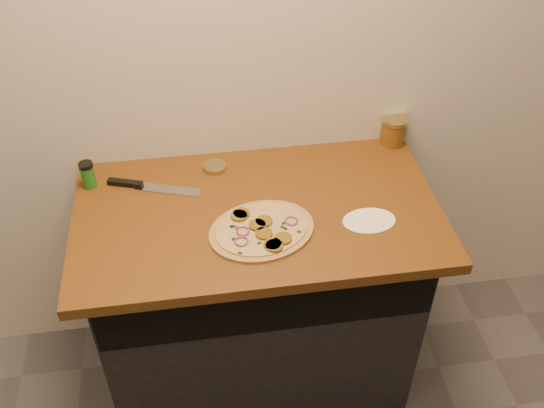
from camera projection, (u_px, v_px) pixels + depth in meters
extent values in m
cube|color=beige|center=(242.00, 36.00, 1.94)|extent=(4.00, 0.02, 2.70)
cube|color=black|center=(258.00, 296.00, 2.31)|extent=(1.10, 0.60, 0.86)
cube|color=brown|center=(257.00, 213.00, 2.00)|extent=(1.20, 0.70, 0.04)
cylinder|color=tan|center=(262.00, 230.00, 1.90)|extent=(0.41, 0.41, 0.01)
cylinder|color=beige|center=(262.00, 229.00, 1.89)|extent=(0.36, 0.36, 0.00)
cylinder|color=brown|center=(242.00, 213.00, 1.94)|extent=(0.05, 0.05, 0.01)
cylinder|color=brown|center=(239.00, 216.00, 1.93)|extent=(0.05, 0.05, 0.01)
cylinder|color=brown|center=(283.00, 238.00, 1.85)|extent=(0.05, 0.05, 0.01)
cylinder|color=brown|center=(274.00, 246.00, 1.83)|extent=(0.05, 0.05, 0.01)
cylinder|color=brown|center=(264.00, 233.00, 1.87)|extent=(0.05, 0.05, 0.01)
cylinder|color=brown|center=(257.00, 225.00, 1.90)|extent=(0.05, 0.05, 0.01)
cylinder|color=brown|center=(273.00, 244.00, 1.83)|extent=(0.05, 0.05, 0.01)
cylinder|color=brown|center=(264.00, 221.00, 1.91)|extent=(0.05, 0.05, 0.01)
torus|color=#7F2F74|center=(243.00, 231.00, 1.88)|extent=(0.04, 0.04, 0.01)
torus|color=#7F2F74|center=(291.00, 221.00, 1.91)|extent=(0.04, 0.04, 0.01)
torus|color=#7F2F74|center=(259.00, 224.00, 1.90)|extent=(0.04, 0.04, 0.01)
torus|color=#7F2F74|center=(241.00, 241.00, 1.84)|extent=(0.04, 0.04, 0.01)
cube|color=black|center=(284.00, 223.00, 1.91)|extent=(0.01, 0.01, 0.00)
cube|color=black|center=(231.00, 227.00, 1.89)|extent=(0.01, 0.01, 0.00)
cube|color=black|center=(259.00, 243.00, 1.84)|extent=(0.01, 0.01, 0.00)
cube|color=black|center=(237.00, 228.00, 1.89)|extent=(0.01, 0.01, 0.00)
cube|color=black|center=(233.00, 239.00, 1.85)|extent=(0.01, 0.01, 0.00)
cube|color=black|center=(240.00, 253.00, 1.81)|extent=(0.01, 0.01, 0.00)
cube|color=black|center=(257.00, 221.00, 1.91)|extent=(0.01, 0.01, 0.00)
cube|color=black|center=(285.00, 229.00, 1.89)|extent=(0.01, 0.01, 0.00)
cube|color=black|center=(299.00, 232.00, 1.88)|extent=(0.01, 0.01, 0.00)
cube|color=black|center=(282.00, 227.00, 1.89)|extent=(0.01, 0.01, 0.00)
cube|color=black|center=(278.00, 242.00, 1.84)|extent=(0.01, 0.01, 0.00)
cube|color=black|center=(233.00, 226.00, 1.90)|extent=(0.01, 0.01, 0.00)
cube|color=#B7BAC1|center=(168.00, 190.00, 2.06)|extent=(0.23, 0.11, 0.01)
cube|color=black|center=(125.00, 183.00, 2.07)|extent=(0.12, 0.06, 0.02)
cylinder|color=tan|center=(215.00, 167.00, 2.14)|extent=(0.11, 0.11, 0.02)
cylinder|color=#A11610|center=(393.00, 132.00, 2.24)|extent=(0.09, 0.09, 0.09)
cylinder|color=tan|center=(395.00, 120.00, 2.21)|extent=(0.10, 0.10, 0.02)
cylinder|color=#236720|center=(88.00, 176.00, 2.05)|extent=(0.05, 0.05, 0.08)
cylinder|color=black|center=(85.00, 165.00, 2.02)|extent=(0.05, 0.05, 0.01)
cylinder|color=white|center=(369.00, 220.00, 1.94)|extent=(0.18, 0.18, 0.00)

